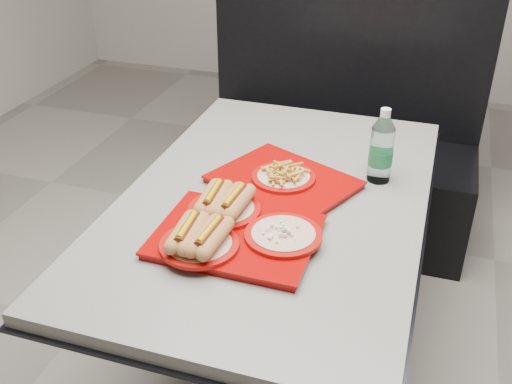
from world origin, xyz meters
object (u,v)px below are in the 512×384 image
(booth_bench, at_px, (337,147))
(tray_near, at_px, (230,228))
(diner_table, at_px, (274,240))
(tray_far, at_px, (283,179))
(water_bottle, at_px, (381,150))

(booth_bench, distance_m, tray_near, 1.40)
(diner_table, distance_m, booth_bench, 1.11)
(booth_bench, bearing_deg, tray_far, -89.55)
(tray_far, relative_size, water_bottle, 2.09)
(booth_bench, bearing_deg, tray_near, -92.16)
(diner_table, xyz_separation_m, tray_far, (0.01, 0.07, 0.19))
(booth_bench, xyz_separation_m, tray_far, (0.01, -1.02, 0.37))
(tray_near, height_order, water_bottle, water_bottle)
(water_bottle, bearing_deg, booth_bench, 107.84)
(tray_near, height_order, tray_far, tray_near)
(booth_bench, height_order, tray_near, booth_bench)
(booth_bench, relative_size, water_bottle, 5.55)
(water_bottle, bearing_deg, tray_near, -126.56)
(water_bottle, bearing_deg, diner_table, -144.89)
(water_bottle, bearing_deg, tray_far, -155.07)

